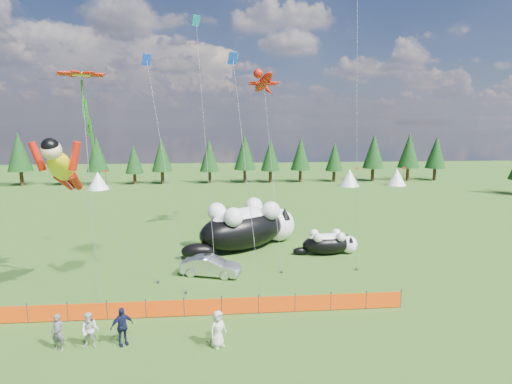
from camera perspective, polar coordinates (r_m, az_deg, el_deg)
ground at (r=25.36m, az=-7.26°, el=-14.05°), size 160.00×160.00×0.00m
safety_fence at (r=22.42m, az=-7.59°, el=-15.98°), size 22.06×0.06×1.10m
tree_line at (r=68.46m, az=-5.91°, el=4.57°), size 90.00×4.00×8.00m
festival_tents at (r=64.55m, az=3.88°, el=1.96°), size 50.00×3.20×2.80m
cat_large at (r=33.06m, az=-1.16°, el=-4.86°), size 9.60×7.55×3.89m
cat_small at (r=32.27m, az=10.43°, el=-7.15°), size 5.20×1.94×1.88m
car at (r=27.66m, az=-6.50°, el=-10.47°), size 4.25×2.50×1.32m
spectator_a at (r=21.19m, az=-26.43°, el=-17.52°), size 0.70×0.54×1.72m
spectator_b at (r=20.79m, az=-22.64°, el=-17.79°), size 0.87×0.56×1.71m
spectator_c at (r=20.49m, az=-18.61°, el=-17.75°), size 1.21×1.05×1.85m
spectator_e at (r=19.50m, az=-5.46°, el=-18.89°), size 1.02×0.97×1.76m
superhero_kite at (r=24.70m, az=-26.08°, el=3.27°), size 6.95×4.69×10.40m
gecko_kite at (r=36.58m, az=1.08°, el=15.38°), size 3.98×13.29×17.04m
flower_kite at (r=24.76m, az=-23.68°, el=14.77°), size 3.01×3.98×13.07m
diamond_kite_a at (r=29.18m, az=-15.15°, el=16.67°), size 3.29×6.13×15.78m
diamond_kite_c at (r=22.96m, az=-3.08°, el=16.60°), size 1.94×2.88×14.44m
diamond_kite_d at (r=34.13m, az=-8.46°, el=21.89°), size 1.86×5.81×19.28m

